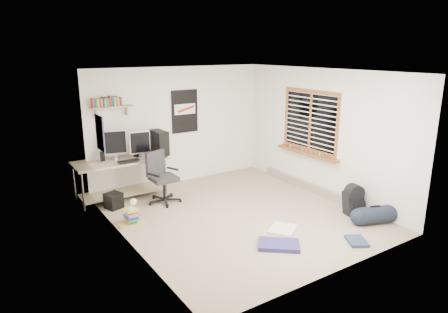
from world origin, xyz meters
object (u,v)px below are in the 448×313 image
backpack (353,203)px  duffel_bag (374,216)px  desk (121,179)px  book_stack (131,215)px  office_chair (164,178)px

backpack → duffel_bag: duffel_bag is taller
backpack → duffel_bag: size_ratio=0.75×
desk → backpack: (3.18, -3.07, -0.16)m
backpack → desk: bearing=150.6°
backpack → duffel_bag: (-0.05, -0.48, -0.06)m
duffel_bag → book_stack: 4.10m
desk → backpack: bearing=-47.7°
book_stack → desk: bearing=77.0°
desk → backpack: 4.42m
desk → duffel_bag: size_ratio=2.99×
office_chair → book_stack: office_chair is taller
duffel_bag → book_stack: bearing=166.4°
book_stack → office_chair: bearing=33.2°
duffel_bag → book_stack: size_ratio=1.37×
office_chair → book_stack: 1.12m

